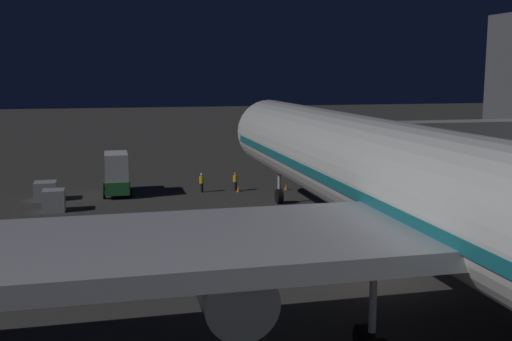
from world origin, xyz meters
TOP-DOWN VIEW (x-y plane):
  - ground_plane at (0.00, 0.00)m, footprint 320.00×320.00m
  - airliner_at_gate at (0.00, 7.75)m, footprint 51.69×65.75m
  - jet_bridge at (-11.75, -14.18)m, footprint 21.86×3.40m
  - cargo_truck_aft at (12.64, -25.62)m, footprint 2.36×5.15m
  - baggage_container_near_belt at (18.42, -24.62)m, footprint 1.76×1.85m
  - baggage_container_far_row at (17.41, -20.12)m, footprint 1.61×1.57m
  - ground_crew_near_nose_gear at (5.36, -24.96)m, footprint 0.40×0.40m
  - ground_crew_marshaller_fwd at (2.37, -24.81)m, footprint 0.40×0.40m
  - traffic_cone_nose_port at (-2.20, -24.32)m, footprint 0.36×0.36m
  - traffic_cone_nose_starboard at (2.20, -24.32)m, footprint 0.36×0.36m

SIDE VIEW (x-z plane):
  - ground_plane at x=0.00m, z-range 0.00..0.00m
  - traffic_cone_nose_port at x=-2.20m, z-range 0.00..0.55m
  - traffic_cone_nose_starboard at x=2.20m, z-range 0.00..0.55m
  - baggage_container_near_belt at x=18.42m, z-range 0.00..1.53m
  - baggage_container_far_row at x=17.41m, z-range 0.00..1.66m
  - ground_crew_marshaller_fwd at x=2.37m, z-range 0.08..1.77m
  - ground_crew_near_nose_gear at x=5.36m, z-range 0.08..1.79m
  - cargo_truck_aft at x=12.64m, z-range 0.01..3.70m
  - airliner_at_gate at x=0.00m, z-range -4.26..15.05m
  - jet_bridge at x=-11.75m, z-range 1.97..8.98m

